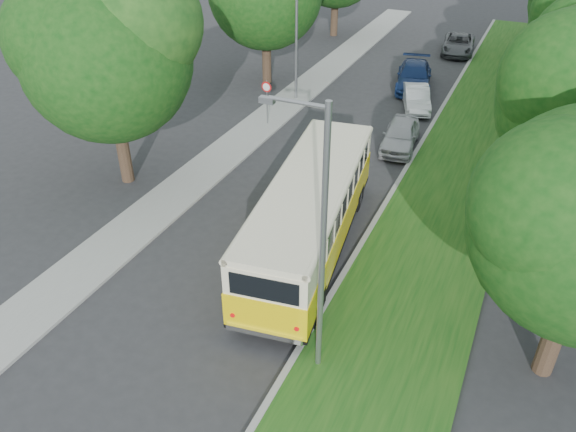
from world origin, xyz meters
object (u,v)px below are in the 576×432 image
at_px(car_blue, 414,76).
at_px(lamppost_far, 295,29).
at_px(car_white, 416,98).
at_px(car_silver, 400,135).
at_px(car_grey, 458,44).
at_px(vintage_bus, 310,216).
at_px(lamppost_near, 319,241).

bearing_deg(car_blue, lamppost_far, -151.77).
bearing_deg(car_white, lamppost_far, 174.78).
relative_size(lamppost_far, car_silver, 1.87).
height_order(car_blue, car_grey, car_blue).
relative_size(vintage_bus, car_white, 2.70).
bearing_deg(lamppost_far, car_grey, 62.01).
bearing_deg(vintage_bus, car_blue, 84.35).
bearing_deg(car_grey, car_white, -97.66).
bearing_deg(car_grey, lamppost_far, -124.58).
distance_m(vintage_bus, car_white, 15.18).
bearing_deg(car_white, lamppost_near, -102.84).
relative_size(vintage_bus, car_grey, 2.19).
height_order(lamppost_near, car_blue, lamppost_near).
bearing_deg(lamppost_far, car_silver, -26.65).
distance_m(car_silver, car_white, 5.36).
bearing_deg(lamppost_near, vintage_bus, 114.49).
relative_size(car_silver, car_grey, 0.85).
height_order(lamppost_near, car_silver, lamppost_near).
height_order(vintage_bus, car_blue, vintage_bus).
relative_size(lamppost_far, car_blue, 1.49).
distance_m(car_blue, car_grey, 8.52).
bearing_deg(vintage_bus, car_silver, 77.84).
height_order(lamppost_far, car_grey, lamppost_far).
xyz_separation_m(lamppost_near, car_grey, (-1.82, 31.84, -3.72)).
bearing_deg(lamppost_near, car_grey, 93.26).
bearing_deg(car_blue, car_grey, 70.51).
bearing_deg(vintage_bus, car_grey, 81.11).
bearing_deg(car_grey, car_silver, -95.66).
distance_m(lamppost_near, car_grey, 32.11).
bearing_deg(car_white, vintage_bus, -109.49).
distance_m(lamppost_far, car_grey, 15.50).
distance_m(lamppost_far, car_white, 7.88).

